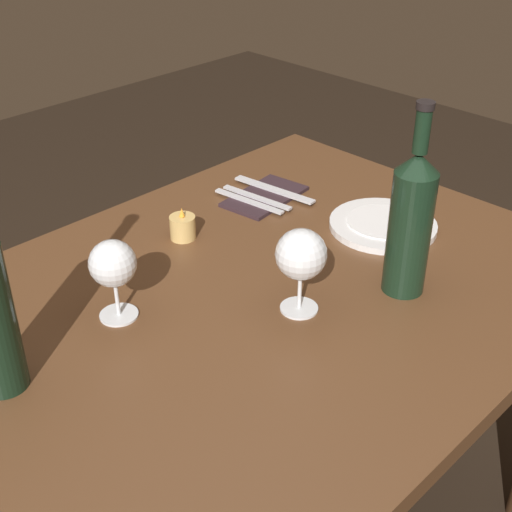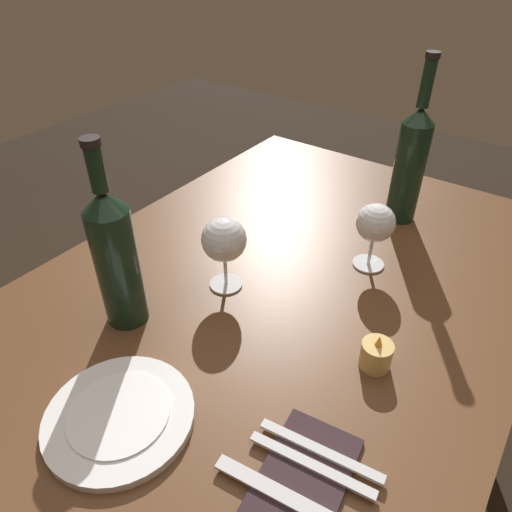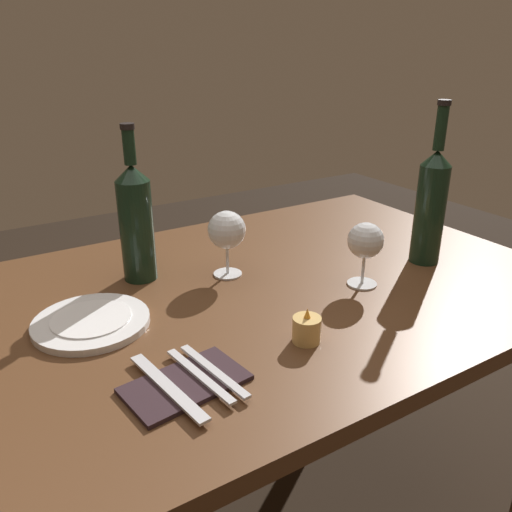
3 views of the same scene
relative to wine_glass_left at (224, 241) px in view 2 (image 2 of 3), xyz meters
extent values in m
plane|color=black|center=(-0.06, 0.09, -0.85)|extent=(6.00, 6.00, 0.00)
cube|color=#56351E|center=(-0.06, 0.09, -0.12)|extent=(1.30, 0.90, 0.04)
cylinder|color=#412816|center=(-0.64, -0.29, -0.49)|extent=(0.06, 0.06, 0.70)
cylinder|color=#412816|center=(-0.64, 0.47, -0.49)|extent=(0.06, 0.06, 0.70)
cylinder|color=white|center=(0.00, 0.00, -0.10)|extent=(0.07, 0.07, 0.00)
cylinder|color=white|center=(0.00, 0.00, -0.07)|extent=(0.01, 0.01, 0.07)
sphere|color=white|center=(0.00, 0.00, 0.00)|extent=(0.09, 0.09, 0.09)
cylinder|color=#510A14|center=(0.00, 0.00, 0.00)|extent=(0.07, 0.07, 0.02)
cylinder|color=white|center=(-0.23, 0.20, -0.10)|extent=(0.07, 0.07, 0.00)
cylinder|color=white|center=(-0.23, 0.20, -0.07)|extent=(0.01, 0.01, 0.07)
sphere|color=white|center=(-0.23, 0.20, 0.00)|extent=(0.08, 0.08, 0.08)
cylinder|color=#510A14|center=(-0.23, 0.20, 0.00)|extent=(0.06, 0.06, 0.03)
cylinder|color=black|center=(-0.45, 0.18, 0.01)|extent=(0.07, 0.07, 0.24)
cone|color=black|center=(-0.45, 0.18, 0.15)|extent=(0.07, 0.07, 0.04)
cylinder|color=black|center=(-0.45, 0.18, 0.22)|extent=(0.03, 0.03, 0.10)
cylinder|color=black|center=(-0.45, 0.18, 0.27)|extent=(0.03, 0.03, 0.01)
cylinder|color=black|center=(0.18, -0.09, 0.01)|extent=(0.08, 0.08, 0.23)
cone|color=black|center=(0.18, -0.09, 0.14)|extent=(0.08, 0.08, 0.03)
cylinder|color=black|center=(0.18, -0.09, 0.19)|extent=(0.03, 0.03, 0.07)
cylinder|color=black|center=(0.18, -0.09, 0.23)|extent=(0.03, 0.03, 0.01)
cylinder|color=#DBB266|center=(0.02, 0.33, -0.08)|extent=(0.05, 0.05, 0.05)
cylinder|color=white|center=(0.02, 0.33, -0.09)|extent=(0.04, 0.04, 0.03)
cone|color=#F99E2D|center=(0.02, 0.33, -0.05)|extent=(0.01, 0.01, 0.02)
cylinder|color=white|center=(0.33, 0.07, -0.10)|extent=(0.22, 0.22, 0.01)
cylinder|color=white|center=(0.33, 0.07, -0.09)|extent=(0.15, 0.15, 0.00)
cube|color=#2D1E23|center=(0.26, 0.33, -0.10)|extent=(0.20, 0.13, 0.01)
cube|color=silver|center=(0.24, 0.33, -0.10)|extent=(0.04, 0.18, 0.00)
cube|color=silver|center=(0.21, 0.33, -0.10)|extent=(0.04, 0.18, 0.00)
cube|color=silver|center=(0.29, 0.33, -0.10)|extent=(0.05, 0.21, 0.00)
camera|label=1|loc=(-0.76, -0.65, 0.61)|focal=49.99mm
camera|label=2|loc=(0.55, 0.47, 0.49)|focal=32.54mm
camera|label=3|loc=(0.52, 0.97, 0.40)|focal=36.45mm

